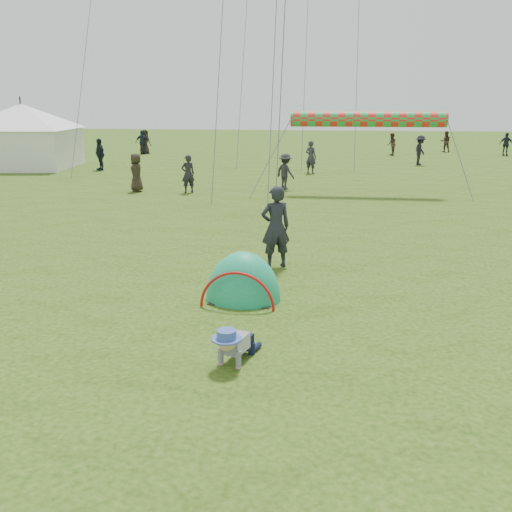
# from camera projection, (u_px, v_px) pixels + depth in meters

# --- Properties ---
(ground) EXTENTS (140.00, 140.00, 0.00)m
(ground) POSITION_uv_depth(u_px,v_px,m) (285.00, 348.00, 9.15)
(ground) COLOR #1C3B09
(crawling_toddler) EXTENTS (0.80, 0.95, 0.63)m
(crawling_toddler) POSITION_uv_depth(u_px,v_px,m) (234.00, 343.00, 8.57)
(crawling_toddler) COLOR black
(crawling_toddler) RESTS_ON ground
(popup_tent) EXTENTS (1.58, 1.33, 1.95)m
(popup_tent) POSITION_uv_depth(u_px,v_px,m) (243.00, 299.00, 11.42)
(popup_tent) COLOR #0D9943
(popup_tent) RESTS_ON ground
(standing_adult) EXTENTS (0.84, 0.71, 1.95)m
(standing_adult) POSITION_uv_depth(u_px,v_px,m) (276.00, 227.00, 13.38)
(standing_adult) COLOR black
(standing_adult) RESTS_ON ground
(event_marquee) EXTENTS (6.45, 6.45, 3.94)m
(event_marquee) POSITION_uv_depth(u_px,v_px,m) (23.00, 134.00, 33.30)
(event_marquee) COLOR white
(event_marquee) RESTS_ON ground
(crowd_person_0) EXTENTS (0.76, 0.67, 1.76)m
(crowd_person_0) POSITION_uv_depth(u_px,v_px,m) (311.00, 157.00, 30.89)
(crowd_person_0) COLOR #292A37
(crowd_person_0) RESTS_ON ground
(crowd_person_1) EXTENTS (1.04, 1.02, 1.69)m
(crowd_person_1) POSITION_uv_depth(u_px,v_px,m) (65.00, 145.00, 39.87)
(crowd_person_1) COLOR #2B231F
(crowd_person_1) RESTS_ON ground
(crowd_person_2) EXTENTS (1.08, 0.59, 1.74)m
(crowd_person_2) POSITION_uv_depth(u_px,v_px,m) (143.00, 142.00, 42.10)
(crowd_person_2) COLOR #1D2933
(crowd_person_2) RESTS_ON ground
(crowd_person_3) EXTENTS (1.15, 1.11, 1.58)m
(crowd_person_3) POSITION_uv_depth(u_px,v_px,m) (285.00, 172.00, 25.36)
(crowd_person_3) COLOR #252529
(crowd_person_3) RESTS_ON ground
(crowd_person_4) EXTENTS (0.96, 1.04, 1.78)m
(crowd_person_4) POSITION_uv_depth(u_px,v_px,m) (145.00, 142.00, 42.41)
(crowd_person_4) COLOR #2B211E
(crowd_person_4) RESTS_ON ground
(crowd_person_7) EXTENTS (0.79, 0.62, 1.58)m
(crowd_person_7) POSITION_uv_depth(u_px,v_px,m) (446.00, 142.00, 43.94)
(crowd_person_7) COLOR #362C20
(crowd_person_7) RESTS_ON ground
(crowd_person_8) EXTENTS (1.02, 0.86, 1.63)m
(crowd_person_8) POSITION_uv_depth(u_px,v_px,m) (506.00, 144.00, 40.90)
(crowd_person_8) COLOR #202832
(crowd_person_8) RESTS_ON ground
(crowd_person_9) EXTENTS (1.11, 1.33, 1.79)m
(crowd_person_9) POSITION_uv_depth(u_px,v_px,m) (420.00, 150.00, 35.02)
(crowd_person_9) COLOR black
(crowd_person_9) RESTS_ON ground
(crowd_person_12) EXTENTS (0.70, 0.64, 1.62)m
(crowd_person_12) POSITION_uv_depth(u_px,v_px,m) (188.00, 174.00, 24.39)
(crowd_person_12) COLOR black
(crowd_person_12) RESTS_ON ground
(crowd_person_13) EXTENTS (0.62, 0.79, 1.59)m
(crowd_person_13) POSITION_uv_depth(u_px,v_px,m) (392.00, 144.00, 41.19)
(crowd_person_13) COLOR #423128
(crowd_person_13) RESTS_ON ground
(crowd_person_14) EXTENTS (1.05, 1.05, 1.79)m
(crowd_person_14) POSITION_uv_depth(u_px,v_px,m) (100.00, 154.00, 32.30)
(crowd_person_14) COLOR black
(crowd_person_14) RESTS_ON ground
(crowd_person_16) EXTENTS (0.78, 0.94, 1.65)m
(crowd_person_16) POSITION_uv_depth(u_px,v_px,m) (136.00, 173.00, 24.71)
(crowd_person_16) COLOR #2C241A
(crowd_person_16) RESTS_ON ground
(rainbow_tube_kite) EXTENTS (6.38, 0.64, 0.64)m
(rainbow_tube_kite) POSITION_uv_depth(u_px,v_px,m) (368.00, 119.00, 23.61)
(rainbow_tube_kite) COLOR red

